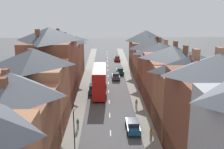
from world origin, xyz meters
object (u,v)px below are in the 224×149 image
(street_lamp, at_px, (74,128))
(pedestrian_mid_right, at_px, (78,123))
(double_decker_bus_lead, at_px, (99,80))
(car_near_blue, at_px, (120,71))
(car_mid_black, at_px, (117,58))
(car_near_silver, at_px, (93,88))
(pedestrian_mid_left, at_px, (151,134))
(pedestrian_far_left, at_px, (136,103))
(car_parked_left_a, at_px, (133,125))
(car_parked_right_a, at_px, (116,76))

(street_lamp, bearing_deg, pedestrian_mid_right, 92.66)
(double_decker_bus_lead, xyz_separation_m, car_near_blue, (4.91, 15.82, -2.01))
(car_mid_black, relative_size, street_lamp, 0.80)
(car_near_blue, height_order, car_near_silver, car_near_silver)
(pedestrian_mid_right, bearing_deg, pedestrian_mid_left, -19.48)
(double_decker_bus_lead, xyz_separation_m, pedestrian_far_left, (6.31, -7.93, -1.78))
(car_near_blue, distance_m, street_lamp, 38.06)
(car_near_blue, bearing_deg, car_parked_left_a, -90.00)
(car_near_silver, bearing_deg, car_near_blue, 67.18)
(pedestrian_far_left, xyz_separation_m, street_lamp, (-8.75, -13.51, 2.21))
(pedestrian_far_left, bearing_deg, pedestrian_mid_left, -86.75)
(car_near_silver, relative_size, pedestrian_mid_right, 2.83)
(double_decker_bus_lead, distance_m, pedestrian_mid_left, 20.07)
(pedestrian_far_left, distance_m, street_lamp, 16.25)
(double_decker_bus_lead, relative_size, street_lamp, 1.96)
(double_decker_bus_lead, distance_m, pedestrian_far_left, 10.29)
(car_near_silver, bearing_deg, car_mid_black, 78.73)
(car_near_blue, height_order, car_parked_left_a, car_parked_left_a)
(car_near_silver, bearing_deg, double_decker_bus_lead, -39.99)
(car_parked_right_a, bearing_deg, car_near_silver, -117.51)
(double_decker_bus_lead, height_order, car_near_blue, double_decker_bus_lead)
(pedestrian_mid_left, relative_size, pedestrian_mid_right, 1.00)
(car_near_silver, xyz_separation_m, car_parked_right_a, (4.90, 9.41, -0.03))
(car_parked_right_a, bearing_deg, double_decker_bus_lead, -108.98)
(pedestrian_mid_left, xyz_separation_m, street_lamp, (-9.37, -2.70, 2.21))
(car_near_silver, relative_size, pedestrian_mid_left, 2.83)
(double_decker_bus_lead, bearing_deg, pedestrian_mid_left, -69.73)
(car_mid_black, distance_m, pedestrian_mid_right, 48.15)
(car_near_silver, bearing_deg, pedestrian_mid_right, -94.99)
(car_parked_right_a, height_order, pedestrian_mid_right, pedestrian_mid_right)
(car_parked_left_a, xyz_separation_m, pedestrian_mid_right, (-7.63, 0.53, 0.20))
(pedestrian_mid_left, bearing_deg, car_near_silver, 112.51)
(car_parked_left_a, height_order, pedestrian_far_left, pedestrian_far_left)
(car_parked_right_a, bearing_deg, pedestrian_mid_right, -103.78)
(car_parked_right_a, height_order, street_lamp, street_lamp)
(car_near_blue, height_order, pedestrian_far_left, pedestrian_far_left)
(car_mid_black, bearing_deg, pedestrian_mid_right, -99.12)
(car_near_silver, bearing_deg, car_parked_left_a, -69.90)
(car_near_silver, height_order, street_lamp, street_lamp)
(pedestrian_mid_left, bearing_deg, car_parked_right_a, 96.47)
(car_near_blue, xyz_separation_m, car_parked_left_a, (-0.00, -31.68, 0.02))
(double_decker_bus_lead, bearing_deg, street_lamp, -96.49)
(car_near_silver, bearing_deg, pedestrian_far_left, -49.87)
(car_near_silver, distance_m, car_mid_black, 31.73)
(car_mid_black, height_order, pedestrian_far_left, pedestrian_far_left)
(car_parked_right_a, bearing_deg, street_lamp, -100.73)
(double_decker_bus_lead, height_order, pedestrian_mid_right, double_decker_bus_lead)
(double_decker_bus_lead, xyz_separation_m, street_lamp, (-2.44, -21.44, 0.43))
(car_parked_right_a, xyz_separation_m, street_lamp, (-6.05, -31.94, 2.43))
(double_decker_bus_lead, height_order, car_parked_right_a, double_decker_bus_lead)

